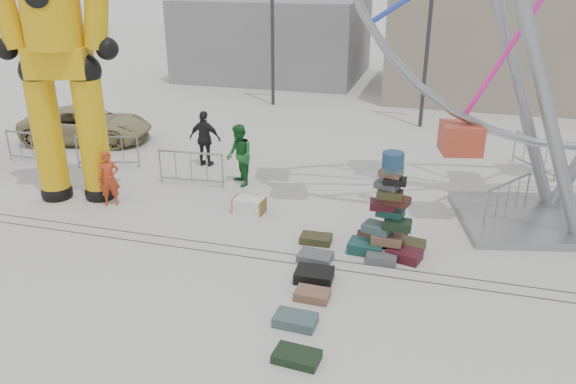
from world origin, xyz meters
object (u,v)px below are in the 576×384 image
(steamer_trunk, at_px, (249,205))
(barricade_wheel_front, at_px, (507,199))
(barricade_dummy_c, at_px, (191,168))
(lamp_post_left, at_px, (274,6))
(barricade_wheel_back, at_px, (535,155))
(pedestrian_red, at_px, (109,178))
(pedestrian_green, at_px, (239,156))
(suitcase_tower, at_px, (388,225))
(barricade_dummy_b, at_px, (108,152))
(lamp_post_right, at_px, (433,14))
(pedestrian_black, at_px, (205,139))
(parked_suv, at_px, (87,125))
(barricade_dummy_a, at_px, (32,148))
(crash_test_dummy, at_px, (55,39))

(steamer_trunk, bearing_deg, barricade_wheel_front, 16.25)
(steamer_trunk, height_order, barricade_wheel_front, barricade_wheel_front)
(barricade_dummy_c, bearing_deg, lamp_post_left, 89.55)
(barricade_wheel_back, distance_m, pedestrian_red, 13.25)
(pedestrian_green, bearing_deg, suitcase_tower, 20.26)
(barricade_wheel_front, relative_size, pedestrian_red, 1.27)
(suitcase_tower, bearing_deg, barricade_dummy_b, 167.46)
(lamp_post_right, distance_m, barricade_dummy_b, 13.13)
(pedestrian_green, bearing_deg, pedestrian_black, -165.16)
(pedestrian_red, bearing_deg, suitcase_tower, -31.68)
(lamp_post_left, bearing_deg, barricade_wheel_front, -47.54)
(barricade_wheel_back, bearing_deg, parked_suv, -118.78)
(suitcase_tower, distance_m, barricade_wheel_back, 7.91)
(barricade_wheel_front, relative_size, parked_suv, 0.42)
(barricade_dummy_a, relative_size, barricade_dummy_c, 1.00)
(barricade_wheel_front, height_order, parked_suv, parked_suv)
(barricade_dummy_b, xyz_separation_m, barricade_wheel_back, (13.50, 3.48, 0.00))
(barricade_dummy_a, relative_size, parked_suv, 0.42)
(lamp_post_left, xyz_separation_m, suitcase_tower, (6.82, -13.26, -3.79))
(lamp_post_left, height_order, barricade_dummy_b, lamp_post_left)
(lamp_post_right, relative_size, barricade_wheel_back, 4.00)
(lamp_post_right, distance_m, barricade_dummy_a, 15.38)
(barricade_dummy_a, bearing_deg, lamp_post_right, 36.24)
(lamp_post_left, bearing_deg, crash_test_dummy, -99.77)
(lamp_post_left, bearing_deg, parked_suv, -123.85)
(barricade_wheel_front, relative_size, pedestrian_green, 1.06)
(barricade_wheel_front, height_order, barricade_wheel_back, same)
(steamer_trunk, height_order, pedestrian_black, pedestrian_black)
(suitcase_tower, distance_m, parked_suv, 13.19)
(barricade_wheel_back, distance_m, pedestrian_black, 10.75)
(lamp_post_right, height_order, barricade_wheel_front, lamp_post_right)
(barricade_dummy_b, bearing_deg, barricade_wheel_front, -19.39)
(crash_test_dummy, xyz_separation_m, pedestrian_green, (4.14, 2.23, -3.55))
(steamer_trunk, relative_size, barricade_dummy_a, 0.42)
(barricade_dummy_a, distance_m, pedestrian_green, 7.41)
(barricade_dummy_b, distance_m, pedestrian_black, 3.24)
(barricade_dummy_a, height_order, barricade_wheel_back, same)
(lamp_post_left, distance_m, pedestrian_green, 10.95)
(suitcase_tower, distance_m, barricade_dummy_a, 12.59)
(lamp_post_right, xyz_separation_m, pedestrian_black, (-6.69, -6.84, -3.55))
(barricade_dummy_c, relative_size, barricade_wheel_back, 1.00)
(lamp_post_right, relative_size, barricade_dummy_a, 4.00)
(lamp_post_right, height_order, lamp_post_left, same)
(parked_suv, bearing_deg, barricade_wheel_back, -97.31)
(lamp_post_left, bearing_deg, pedestrian_green, -78.85)
(barricade_dummy_b, height_order, barricade_dummy_c, same)
(pedestrian_black, bearing_deg, barricade_dummy_c, 100.62)
(lamp_post_right, height_order, barricade_wheel_back, lamp_post_right)
(suitcase_tower, height_order, pedestrian_black, suitcase_tower)
(barricade_dummy_b, xyz_separation_m, barricade_wheel_front, (12.37, -0.64, 0.00))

